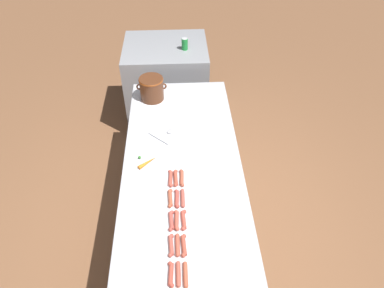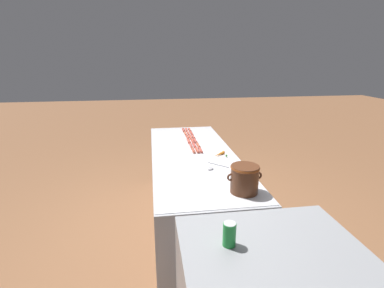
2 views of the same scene
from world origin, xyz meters
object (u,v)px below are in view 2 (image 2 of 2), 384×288
at_px(hot_dog_11, 197,150).
at_px(hot_dog_5, 201,150).
at_px(hot_dog_3, 195,141).
at_px(hot_dog_16, 191,145).
at_px(hot_dog_14, 187,137).
at_px(hot_dog_17, 193,150).
at_px(bean_pot, 245,178).
at_px(hot_dog_4, 198,145).
at_px(hot_dog_10, 194,145).
at_px(hot_dog_2, 193,137).
at_px(hot_dog_15, 189,141).
at_px(hot_dog_12, 184,130).
at_px(hot_dog_6, 186,130).
at_px(hot_dog_9, 192,141).
at_px(soda_can, 229,234).
at_px(hot_dog_0, 190,130).
at_px(serving_spoon, 213,167).
at_px(hot_dog_8, 190,137).
at_px(hot_dog_7, 188,133).
at_px(hot_dog_1, 191,133).
at_px(carrot, 220,154).
at_px(hot_dog_13, 185,133).

bearing_deg(hot_dog_11, hot_dog_5, -176.65).
xyz_separation_m(hot_dog_3, hot_dog_16, (0.08, 0.18, 0.00)).
height_order(hot_dog_14, hot_dog_17, same).
relative_size(hot_dog_11, bean_pot, 0.57).
height_order(hot_dog_4, hot_dog_10, same).
relative_size(hot_dog_4, hot_dog_14, 1.00).
distance_m(hot_dog_2, hot_dog_15, 0.20).
height_order(hot_dog_12, hot_dog_15, same).
xyz_separation_m(hot_dog_5, bean_pot, (-0.16, 1.02, 0.11)).
xyz_separation_m(hot_dog_2, hot_dog_14, (0.08, -0.01, 0.00)).
distance_m(hot_dog_10, hot_dog_12, 0.73).
relative_size(hot_dog_6, hot_dog_9, 1.00).
relative_size(hot_dog_2, hot_dog_12, 1.00).
bearing_deg(hot_dog_6, hot_dog_9, 90.52).
bearing_deg(hot_dog_10, soda_can, 86.37).
height_order(hot_dog_0, hot_dog_4, same).
bearing_deg(soda_can, hot_dog_17, -92.75).
distance_m(hot_dog_9, hot_dog_11, 0.36).
relative_size(hot_dog_12, serving_spoon, 0.70).
relative_size(hot_dog_10, bean_pot, 0.57).
bearing_deg(serving_spoon, soda_can, 81.16).
distance_m(hot_dog_8, hot_dog_11, 0.55).
bearing_deg(hot_dog_7, soda_can, 87.11).
distance_m(hot_dog_1, hot_dog_7, 0.04).
xyz_separation_m(bean_pot, serving_spoon, (0.13, -0.52, -0.11)).
distance_m(hot_dog_15, carrot, 0.60).
bearing_deg(hot_dog_17, hot_dog_7, -93.24).
bearing_deg(bean_pot, hot_dog_17, -76.65).
bearing_deg(bean_pot, hot_dog_3, -83.28).
bearing_deg(hot_dog_3, hot_dog_10, 77.32).
height_order(hot_dog_8, serving_spoon, hot_dog_8).
height_order(hot_dog_1, hot_dog_17, same).
height_order(hot_dog_4, hot_dog_5, same).
height_order(hot_dog_11, serving_spoon, hot_dog_11).
distance_m(hot_dog_6, hot_dog_14, 0.37).
bearing_deg(hot_dog_10, bean_pot, 99.57).
bearing_deg(hot_dog_11, hot_dog_2, -93.89).
bearing_deg(hot_dog_9, hot_dog_12, -85.27).
height_order(hot_dog_8, hot_dog_13, same).
relative_size(hot_dog_4, hot_dog_16, 1.00).
bearing_deg(hot_dog_15, hot_dog_7, -96.51).
distance_m(hot_dog_0, hot_dog_9, 0.55).
bearing_deg(hot_dog_1, carrot, 100.69).
bearing_deg(soda_can, hot_dog_12, -91.77).
height_order(hot_dog_3, hot_dog_11, same).
bearing_deg(hot_dog_13, hot_dog_14, 91.10).
xyz_separation_m(hot_dog_12, hot_dog_14, (-0.01, 0.37, 0.00)).
height_order(hot_dog_7, hot_dog_15, same).
bearing_deg(hot_dog_8, hot_dog_14, -8.84).
bearing_deg(hot_dog_6, hot_dog_3, 94.17).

